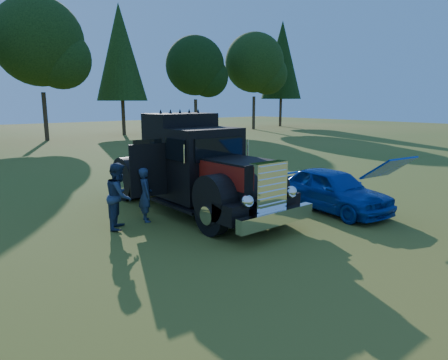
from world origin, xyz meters
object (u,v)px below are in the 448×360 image
(diamond_t_truck, at_px, (197,171))
(spectator_far, at_px, (119,196))
(hotrod_coupe, at_px, (332,189))
(spectator_near, at_px, (145,195))

(diamond_t_truck, bearing_deg, spectator_far, -179.51)
(hotrod_coupe, height_order, spectator_near, hotrod_coupe)
(diamond_t_truck, xyz_separation_m, spectator_far, (-2.57, -0.02, -0.39))
(diamond_t_truck, xyz_separation_m, hotrod_coupe, (3.32, -2.59, -0.60))
(spectator_near, xyz_separation_m, spectator_far, (-0.84, -0.12, 0.12))
(spectator_near, bearing_deg, hotrod_coupe, -101.19)
(diamond_t_truck, height_order, hotrod_coupe, diamond_t_truck)
(diamond_t_truck, height_order, spectator_near, diamond_t_truck)
(spectator_near, relative_size, spectator_far, 0.87)
(spectator_far, bearing_deg, diamond_t_truck, -53.76)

